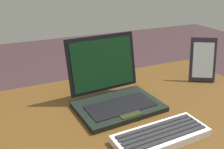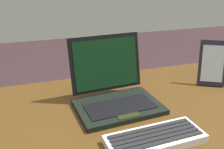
{
  "view_description": "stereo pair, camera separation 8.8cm",
  "coord_description": "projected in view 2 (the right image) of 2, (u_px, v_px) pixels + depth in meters",
  "views": [
    {
      "loc": [
        -0.28,
        -0.66,
        1.2
      ],
      "look_at": [
        0.05,
        0.08,
        0.86
      ],
      "focal_mm": 40.94,
      "sensor_mm": 36.0,
      "label": 1
    },
    {
      "loc": [
        -0.2,
        -0.7,
        1.2
      ],
      "look_at": [
        0.05,
        0.08,
        0.86
      ],
      "focal_mm": 40.94,
      "sensor_mm": 36.0,
      "label": 2
    }
  ],
  "objects": [
    {
      "name": "external_keyboard",
      "position": [
        155.0,
        139.0,
        0.75
      ],
      "size": [
        0.3,
        0.13,
        0.03
      ],
      "color": "silver",
      "rests_on": "desk"
    },
    {
      "name": "photo_frame",
      "position": [
        212.0,
        64.0,
        1.1
      ],
      "size": [
        0.13,
        0.11,
        0.19
      ],
      "color": "black",
      "rests_on": "desk"
    },
    {
      "name": "laptop_front",
      "position": [
        114.0,
        92.0,
        0.95
      ],
      "size": [
        0.32,
        0.28,
        0.24
      ],
      "color": "black",
      "rests_on": "desk"
    }
  ]
}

